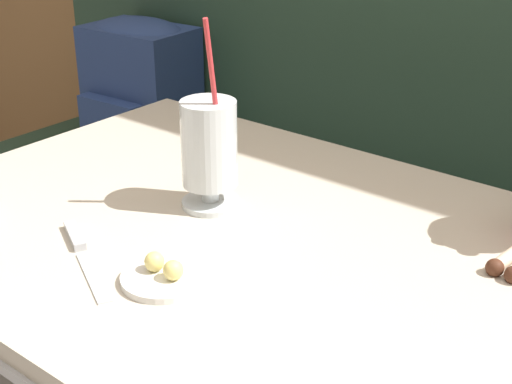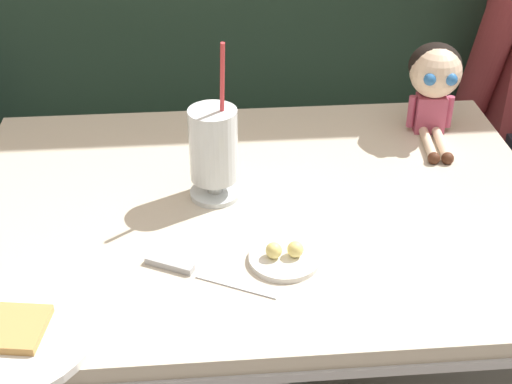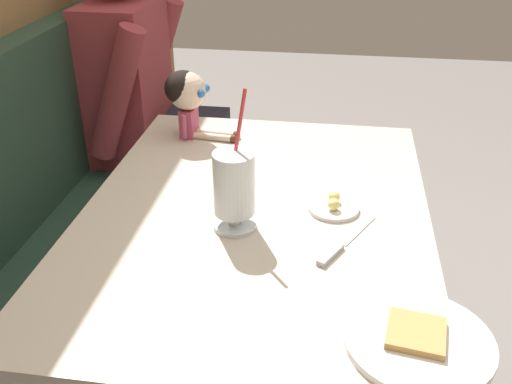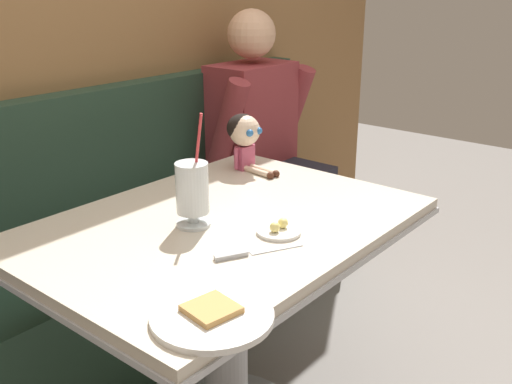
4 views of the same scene
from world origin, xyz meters
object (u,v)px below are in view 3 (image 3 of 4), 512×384
(seated_doll, at_px, (187,94))
(diner_patron, at_px, (137,80))
(butter_saucer, at_px, (332,206))
(butter_knife, at_px, (338,247))
(toast_plate, at_px, (418,340))
(milkshake_glass, at_px, (234,187))

(seated_doll, xyz_separation_m, diner_patron, (0.47, 0.32, -0.13))
(butter_saucer, distance_m, diner_patron, 1.13)
(butter_saucer, distance_m, butter_knife, 0.16)
(toast_plate, distance_m, seated_doll, 0.99)
(milkshake_glass, bearing_deg, toast_plate, -130.32)
(seated_doll, bearing_deg, diner_patron, 34.43)
(butter_saucer, bearing_deg, butter_knife, -173.90)
(seated_doll, bearing_deg, toast_plate, -143.19)
(milkshake_glass, bearing_deg, butter_saucer, -62.93)
(butter_knife, distance_m, seated_doll, 0.71)
(toast_plate, xyz_separation_m, milkshake_glass, (0.31, 0.37, 0.09))
(butter_knife, xyz_separation_m, diner_patron, (1.00, 0.77, -0.00))
(milkshake_glass, distance_m, butter_knife, 0.25)
(toast_plate, relative_size, butter_knife, 1.15)
(milkshake_glass, xyz_separation_m, seated_doll, (0.48, 0.22, 0.03))
(seated_doll, bearing_deg, milkshake_glass, -154.92)
(toast_plate, bearing_deg, butter_knife, 28.30)
(toast_plate, height_order, seated_doll, seated_doll)
(butter_knife, bearing_deg, diner_patron, 37.70)
(milkshake_glass, relative_size, butter_saucer, 2.63)
(milkshake_glass, height_order, diner_patron, diner_patron)
(butter_saucer, bearing_deg, diner_patron, 42.00)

